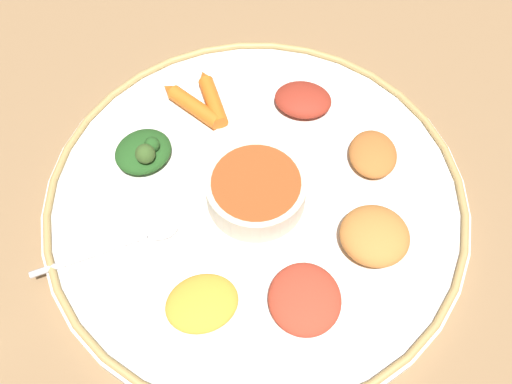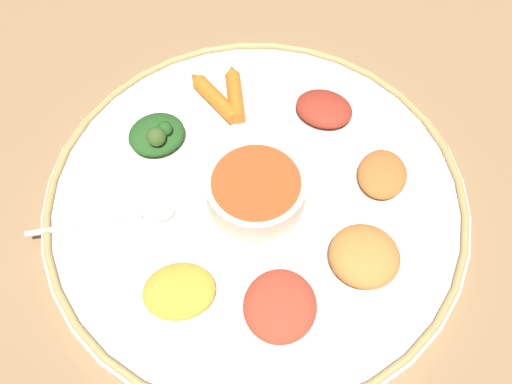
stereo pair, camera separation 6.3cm
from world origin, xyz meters
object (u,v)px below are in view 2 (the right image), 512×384
object	(u,v)px
greens_pile	(157,134)
carrot_outer	(213,96)
center_bowl	(256,190)
carrot_near_spoon	(235,93)
spoon	(126,218)

from	to	relation	value
greens_pile	carrot_outer	distance (m)	0.08
center_bowl	carrot_near_spoon	xyz separation A→B (m)	(-0.11, 0.09, -0.01)
carrot_near_spoon	center_bowl	bearing A→B (deg)	-40.43
center_bowl	greens_pile	size ratio (longest dim) A/B	1.30
carrot_outer	center_bowl	bearing A→B (deg)	-30.19
center_bowl	greens_pile	distance (m)	0.13
center_bowl	carrot_outer	distance (m)	0.14
carrot_outer	carrot_near_spoon	bearing A→B (deg)	51.45
center_bowl	carrot_outer	xyz separation A→B (m)	(-0.12, 0.07, -0.01)
spoon	carrot_outer	world-z (taller)	carrot_outer
spoon	greens_pile	world-z (taller)	greens_pile
center_bowl	carrot_near_spoon	size ratio (longest dim) A/B	1.51
center_bowl	carrot_near_spoon	bearing A→B (deg)	139.57
greens_pile	carrot_near_spoon	distance (m)	0.11
center_bowl	carrot_outer	size ratio (longest dim) A/B	1.21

